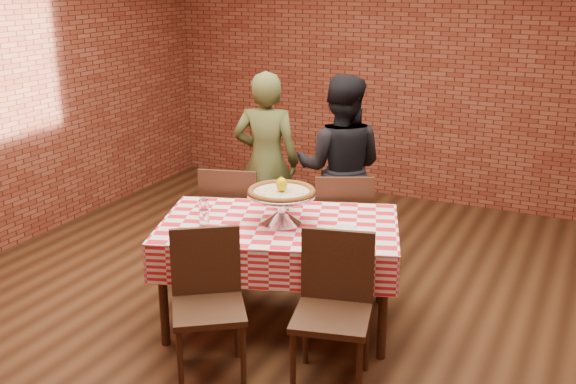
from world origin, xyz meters
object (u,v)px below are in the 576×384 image
object	(u,v)px
water_glass_left	(204,217)
chair_near_left	(209,309)
chair_far_left	(235,219)
chair_near_right	(332,315)
diner_olive	(266,162)
pizza_stand	(282,208)
condiment_caddy	(284,199)
table	(279,274)
diner_black	(340,168)
pizza	(282,192)
water_glass_right	(204,207)
chair_far_right	(341,225)

from	to	relation	value
water_glass_left	chair_near_left	xyz separation A→B (m)	(0.36, -0.55, -0.36)
chair_far_left	water_glass_left	bearing A→B (deg)	90.93
chair_near_right	diner_olive	bearing A→B (deg)	113.97
pizza_stand	water_glass_left	bearing A→B (deg)	-150.88
condiment_caddy	chair_far_left	xyz separation A→B (m)	(-0.61, 0.33, -0.36)
water_glass_left	diner_olive	bearing A→B (deg)	101.00
pizza_stand	water_glass_left	distance (m)	0.53
table	condiment_caddy	distance (m)	0.55
diner_black	chair_far_left	bearing A→B (deg)	34.04
pizza	water_glass_left	world-z (taller)	pizza
condiment_caddy	chair_near_left	distance (m)	1.14
diner_olive	diner_black	distance (m)	0.67
table	water_glass_right	distance (m)	0.71
water_glass_right	chair_far_right	bearing A→B (deg)	54.05
pizza	chair_far_right	size ratio (longest dim) A/B	0.50
water_glass_left	diner_black	bearing A→B (deg)	76.47
pizza	diner_black	size ratio (longest dim) A/B	0.29
condiment_caddy	diner_olive	distance (m)	1.13
water_glass_left	chair_near_right	world-z (taller)	chair_near_right
table	pizza_stand	xyz separation A→B (m)	(0.02, 0.01, 0.49)
table	chair_far_left	xyz separation A→B (m)	(-0.70, 0.61, 0.10)
water_glass_right	chair_near_right	bearing A→B (deg)	-22.23
chair_near_right	chair_far_left	world-z (taller)	chair_far_left
chair_far_right	condiment_caddy	bearing A→B (deg)	43.26
pizza	water_glass_left	bearing A→B (deg)	-150.88
condiment_caddy	chair_far_left	distance (m)	0.78
chair_near_left	chair_far_right	world-z (taller)	chair_far_right
water_glass_right	chair_far_left	xyz separation A→B (m)	(-0.15, 0.69, -0.34)
chair_near_right	chair_far_left	xyz separation A→B (m)	(-1.33, 1.17, 0.01)
chair_far_right	diner_olive	world-z (taller)	diner_olive
pizza	chair_near_left	xyz separation A→B (m)	(-0.10, -0.80, -0.52)
condiment_caddy	chair_far_right	size ratio (longest dim) A/B	0.16
diner_black	water_glass_left	bearing A→B (deg)	62.91
chair_near_left	diner_olive	world-z (taller)	diner_olive
water_glass_left	pizza_stand	bearing A→B (deg)	29.12
chair_near_right	diner_black	distance (m)	2.02
table	chair_near_right	distance (m)	0.84
table	condiment_caddy	size ratio (longest dim) A/B	10.54
chair_far_left	diner_olive	bearing A→B (deg)	-103.90
water_glass_left	diner_olive	distance (m)	1.49
table	water_glass_right	world-z (taller)	water_glass_right
pizza	water_glass_right	distance (m)	0.60
chair_near_right	diner_olive	size ratio (longest dim) A/B	0.58
chair_near_right	chair_far_right	size ratio (longest dim) A/B	1.00
chair_near_left	chair_near_right	bearing A→B (deg)	-16.72
pizza	diner_black	distance (m)	1.32
table	chair_near_left	size ratio (longest dim) A/B	1.75
table	diner_black	xyz separation A→B (m)	(-0.07, 1.31, 0.43)
diner_black	chair_near_left	bearing A→B (deg)	76.06
pizza_stand	water_glass_left	xyz separation A→B (m)	(-0.46, -0.26, -0.05)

